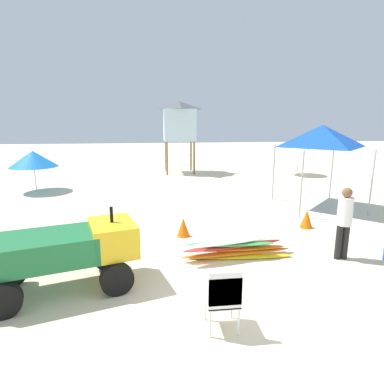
{
  "coord_description": "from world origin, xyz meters",
  "views": [
    {
      "loc": [
        -1.2,
        -4.61,
        3.09
      ],
      "look_at": [
        -0.15,
        3.95,
        1.15
      ],
      "focal_mm": 30.11,
      "sensor_mm": 36.0,
      "label": 1
    }
  ],
  "objects_px": {
    "beach_umbrella_mid": "(299,148)",
    "traffic_cone_near": "(307,219)",
    "lifeguard_near_center": "(344,219)",
    "utility_cart": "(68,249)",
    "beach_umbrella_left": "(33,159)",
    "popup_canopy": "(322,136)",
    "surfboard_pile": "(237,248)",
    "lifeguard_tower": "(179,121)",
    "traffic_cone_far": "(183,227)",
    "stacked_plastic_chairs": "(223,294)"
  },
  "relations": [
    {
      "from": "lifeguard_near_center",
      "to": "beach_umbrella_mid",
      "type": "relative_size",
      "value": 0.88
    },
    {
      "from": "beach_umbrella_mid",
      "to": "traffic_cone_near",
      "type": "distance_m",
      "value": 9.72
    },
    {
      "from": "beach_umbrella_left",
      "to": "traffic_cone_near",
      "type": "distance_m",
      "value": 11.4
    },
    {
      "from": "traffic_cone_far",
      "to": "traffic_cone_near",
      "type": "bearing_deg",
      "value": 4.06
    },
    {
      "from": "stacked_plastic_chairs",
      "to": "popup_canopy",
      "type": "distance_m",
      "value": 8.41
    },
    {
      "from": "beach_umbrella_left",
      "to": "beach_umbrella_mid",
      "type": "height_order",
      "value": "beach_umbrella_mid"
    },
    {
      "from": "traffic_cone_near",
      "to": "lifeguard_tower",
      "type": "bearing_deg",
      "value": 104.88
    },
    {
      "from": "stacked_plastic_chairs",
      "to": "surfboard_pile",
      "type": "relative_size",
      "value": 0.39
    },
    {
      "from": "utility_cart",
      "to": "popup_canopy",
      "type": "bearing_deg",
      "value": 33.69
    },
    {
      "from": "utility_cart",
      "to": "surfboard_pile",
      "type": "bearing_deg",
      "value": 15.66
    },
    {
      "from": "traffic_cone_near",
      "to": "popup_canopy",
      "type": "bearing_deg",
      "value": 56.36
    },
    {
      "from": "utility_cart",
      "to": "traffic_cone_far",
      "type": "distance_m",
      "value": 3.49
    },
    {
      "from": "popup_canopy",
      "to": "lifeguard_tower",
      "type": "distance_m",
      "value": 9.45
    },
    {
      "from": "lifeguard_near_center",
      "to": "lifeguard_tower",
      "type": "xyz_separation_m",
      "value": [
        -2.59,
        12.75,
        2.08
      ]
    },
    {
      "from": "utility_cart",
      "to": "lifeguard_near_center",
      "type": "xyz_separation_m",
      "value": [
        5.77,
        0.64,
        0.16
      ]
    },
    {
      "from": "lifeguard_near_center",
      "to": "beach_umbrella_left",
      "type": "height_order",
      "value": "beach_umbrella_left"
    },
    {
      "from": "stacked_plastic_chairs",
      "to": "lifeguard_near_center",
      "type": "xyz_separation_m",
      "value": [
        3.23,
        2.21,
        0.34
      ]
    },
    {
      "from": "surfboard_pile",
      "to": "popup_canopy",
      "type": "relative_size",
      "value": 0.89
    },
    {
      "from": "lifeguard_near_center",
      "to": "traffic_cone_near",
      "type": "bearing_deg",
      "value": 83.96
    },
    {
      "from": "utility_cart",
      "to": "beach_umbrella_left",
      "type": "height_order",
      "value": "beach_umbrella_left"
    },
    {
      "from": "traffic_cone_near",
      "to": "traffic_cone_far",
      "type": "distance_m",
      "value": 3.66
    },
    {
      "from": "lifeguard_near_center",
      "to": "traffic_cone_near",
      "type": "relative_size",
      "value": 3.13
    },
    {
      "from": "utility_cart",
      "to": "beach_umbrella_left",
      "type": "xyz_separation_m",
      "value": [
        -3.55,
        8.88,
        0.66
      ]
    },
    {
      "from": "lifeguard_near_center",
      "to": "traffic_cone_near",
      "type": "height_order",
      "value": "lifeguard_near_center"
    },
    {
      "from": "lifeguard_near_center",
      "to": "beach_umbrella_mid",
      "type": "bearing_deg",
      "value": 69.84
    },
    {
      "from": "utility_cart",
      "to": "traffic_cone_near",
      "type": "bearing_deg",
      "value": 24.88
    },
    {
      "from": "lifeguard_near_center",
      "to": "beach_umbrella_left",
      "type": "xyz_separation_m",
      "value": [
        -9.33,
        8.25,
        0.5
      ]
    },
    {
      "from": "beach_umbrella_mid",
      "to": "beach_umbrella_left",
      "type": "bearing_deg",
      "value": -168.38
    },
    {
      "from": "utility_cart",
      "to": "stacked_plastic_chairs",
      "type": "height_order",
      "value": "utility_cart"
    },
    {
      "from": "popup_canopy",
      "to": "traffic_cone_far",
      "type": "xyz_separation_m",
      "value": [
        -5.1,
        -2.45,
        -2.29
      ]
    },
    {
      "from": "utility_cart",
      "to": "lifeguard_tower",
      "type": "height_order",
      "value": "lifeguard_tower"
    },
    {
      "from": "utility_cart",
      "to": "popup_canopy",
      "type": "xyz_separation_m",
      "value": [
        7.45,
        4.97,
        1.76
      ]
    },
    {
      "from": "lifeguard_near_center",
      "to": "popup_canopy",
      "type": "xyz_separation_m",
      "value": [
        1.68,
        4.33,
        1.6
      ]
    },
    {
      "from": "utility_cart",
      "to": "stacked_plastic_chairs",
      "type": "distance_m",
      "value": 3.0
    },
    {
      "from": "popup_canopy",
      "to": "traffic_cone_far",
      "type": "bearing_deg",
      "value": -154.39
    },
    {
      "from": "utility_cart",
      "to": "surfboard_pile",
      "type": "xyz_separation_m",
      "value": [
        3.42,
        0.96,
        -0.54
      ]
    },
    {
      "from": "popup_canopy",
      "to": "lifeguard_tower",
      "type": "height_order",
      "value": "lifeguard_tower"
    },
    {
      "from": "surfboard_pile",
      "to": "stacked_plastic_chairs",
      "type": "bearing_deg",
      "value": -109.07
    },
    {
      "from": "lifeguard_near_center",
      "to": "popup_canopy",
      "type": "relative_size",
      "value": 0.56
    },
    {
      "from": "surfboard_pile",
      "to": "traffic_cone_near",
      "type": "relative_size",
      "value": 4.94
    },
    {
      "from": "traffic_cone_far",
      "to": "beach_umbrella_mid",
      "type": "bearing_deg",
      "value": 50.7
    },
    {
      "from": "utility_cart",
      "to": "beach_umbrella_left",
      "type": "bearing_deg",
      "value": 111.8
    },
    {
      "from": "surfboard_pile",
      "to": "beach_umbrella_left",
      "type": "height_order",
      "value": "beach_umbrella_left"
    },
    {
      "from": "traffic_cone_near",
      "to": "traffic_cone_far",
      "type": "bearing_deg",
      "value": -175.94
    },
    {
      "from": "utility_cart",
      "to": "beach_umbrella_mid",
      "type": "relative_size",
      "value": 1.48
    },
    {
      "from": "stacked_plastic_chairs",
      "to": "lifeguard_tower",
      "type": "bearing_deg",
      "value": 87.57
    },
    {
      "from": "beach_umbrella_mid",
      "to": "stacked_plastic_chairs",
      "type": "bearing_deg",
      "value": -118.81
    },
    {
      "from": "lifeguard_tower",
      "to": "beach_umbrella_left",
      "type": "relative_size",
      "value": 2.06
    },
    {
      "from": "beach_umbrella_mid",
      "to": "traffic_cone_near",
      "type": "height_order",
      "value": "beach_umbrella_mid"
    },
    {
      "from": "stacked_plastic_chairs",
      "to": "lifeguard_tower",
      "type": "xyz_separation_m",
      "value": [
        0.64,
        14.96,
        2.42
      ]
    }
  ]
}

